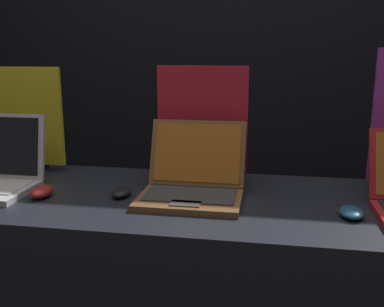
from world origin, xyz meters
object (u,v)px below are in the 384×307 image
(mouse_front, at_px, (42,192))
(mouse_middle, at_px, (121,192))
(promo_stand_middle, at_px, (202,127))
(mouse_back, at_px, (351,212))
(laptop_middle, at_px, (193,180))
(promo_stand_front, at_px, (18,121))

(mouse_front, relative_size, mouse_middle, 1.09)
(promo_stand_middle, distance_m, mouse_back, 0.61)
(promo_stand_middle, bearing_deg, mouse_back, -32.20)
(mouse_front, xyz_separation_m, mouse_back, (0.98, -0.01, -0.00))
(mouse_middle, relative_size, promo_stand_middle, 0.22)
(mouse_front, relative_size, laptop_middle, 0.31)
(laptop_middle, xyz_separation_m, mouse_back, (0.49, -0.10, -0.04))
(mouse_front, bearing_deg, mouse_back, -0.67)
(mouse_front, distance_m, promo_stand_middle, 0.60)
(promo_stand_front, xyz_separation_m, mouse_middle, (0.52, -0.27, -0.18))
(laptop_middle, bearing_deg, mouse_middle, -170.51)
(laptop_middle, bearing_deg, promo_stand_middle, 90.00)
(mouse_front, relative_size, promo_stand_front, 0.25)
(mouse_middle, bearing_deg, promo_stand_front, 152.32)
(mouse_middle, bearing_deg, laptop_middle, 9.49)
(laptop_middle, height_order, mouse_middle, laptop_middle)
(mouse_front, height_order, promo_stand_middle, promo_stand_middle)
(promo_stand_middle, xyz_separation_m, mouse_back, (0.49, -0.31, -0.19))
(laptop_middle, bearing_deg, mouse_back, -11.86)
(promo_stand_front, xyz_separation_m, promo_stand_middle, (0.75, -0.03, 0.01))
(mouse_middle, height_order, mouse_back, same)
(mouse_front, xyz_separation_m, mouse_middle, (0.26, 0.05, -0.00))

